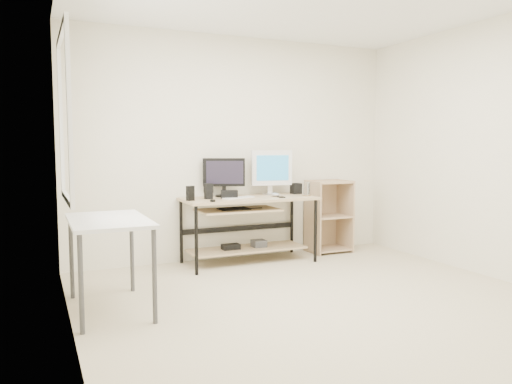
{
  "coord_description": "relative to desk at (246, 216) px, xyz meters",
  "views": [
    {
      "loc": [
        -2.22,
        -3.49,
        1.33
      ],
      "look_at": [
        -0.07,
        1.3,
        0.84
      ],
      "focal_mm": 35.0,
      "sensor_mm": 36.0,
      "label": 1
    }
  ],
  "objects": [
    {
      "name": "speaker_left",
      "position": [
        -0.44,
        0.02,
        0.3
      ],
      "size": [
        0.09,
        0.09,
        0.17
      ],
      "rotation": [
        0.0,
        0.0,
        0.03
      ],
      "color": "black",
      "rests_on": "desk"
    },
    {
      "name": "room",
      "position": [
        -0.11,
        -1.62,
        0.78
      ],
      "size": [
        4.01,
        4.01,
        2.62
      ],
      "color": "beige",
      "rests_on": "ground"
    },
    {
      "name": "side_table",
      "position": [
        -1.65,
        -1.06,
        0.13
      ],
      "size": [
        0.6,
        1.0,
        0.75
      ],
      "color": "white",
      "rests_on": "ground"
    },
    {
      "name": "shelf_unit",
      "position": [
        1.18,
        0.16,
        -0.09
      ],
      "size": [
        0.5,
        0.4,
        0.9
      ],
      "color": "tan",
      "rests_on": "ground"
    },
    {
      "name": "volume_puck",
      "position": [
        -0.5,
        -0.27,
        0.22
      ],
      "size": [
        0.06,
        0.06,
        0.02
      ],
      "primitive_type": "cylinder",
      "rotation": [
        0.0,
        0.0,
        0.1
      ],
      "color": "black",
      "rests_on": "desk"
    },
    {
      "name": "desk",
      "position": [
        0.0,
        0.0,
        0.0
      ],
      "size": [
        1.5,
        0.65,
        0.75
      ],
      "color": "tan",
      "rests_on": "ground"
    },
    {
      "name": "drinking_glass",
      "position": [
        0.72,
        -0.12,
        0.3
      ],
      "size": [
        0.1,
        0.1,
        0.15
      ],
      "primitive_type": "cylinder",
      "rotation": [
        0.0,
        0.0,
        0.4
      ],
      "color": "white",
      "rests_on": "coaster"
    },
    {
      "name": "white_imac",
      "position": [
        0.4,
        0.16,
        0.52
      ],
      "size": [
        0.5,
        0.16,
        0.53
      ],
      "rotation": [
        0.0,
        0.0,
        -0.13
      ],
      "color": "silver",
      "rests_on": "desk"
    },
    {
      "name": "smartphone",
      "position": [
        0.36,
        -0.16,
        0.22
      ],
      "size": [
        0.1,
        0.14,
        0.01
      ],
      "primitive_type": "cube",
      "rotation": [
        0.0,
        0.0,
        -0.25
      ],
      "color": "black",
      "rests_on": "desk"
    },
    {
      "name": "mouse",
      "position": [
        0.34,
        -0.05,
        0.23
      ],
      "size": [
        0.1,
        0.14,
        0.04
      ],
      "primitive_type": "ellipsoid",
      "rotation": [
        0.0,
        0.0,
        0.14
      ],
      "color": "#B2B2B7",
      "rests_on": "desk"
    },
    {
      "name": "audio_controller",
      "position": [
        -0.67,
        -0.06,
        0.29
      ],
      "size": [
        0.09,
        0.07,
        0.16
      ],
      "primitive_type": "cube",
      "rotation": [
        0.0,
        0.0,
        0.33
      ],
      "color": "black",
      "rests_on": "desk"
    },
    {
      "name": "speaker_right",
      "position": [
        0.71,
        0.14,
        0.28
      ],
      "size": [
        0.12,
        0.12,
        0.13
      ],
      "primitive_type": "cube",
      "rotation": [
        0.0,
        0.0,
        0.1
      ],
      "color": "black",
      "rests_on": "desk"
    },
    {
      "name": "coaster",
      "position": [
        0.72,
        -0.12,
        0.21
      ],
      "size": [
        0.13,
        0.13,
        0.01
      ],
      "primitive_type": "cylinder",
      "rotation": [
        0.0,
        0.0,
        0.4
      ],
      "color": "olive",
      "rests_on": "desk"
    },
    {
      "name": "black_monitor",
      "position": [
        -0.2,
        0.19,
        0.46
      ],
      "size": [
        0.46,
        0.24,
        0.44
      ],
      "rotation": [
        0.0,
        0.0,
        -0.41
      ],
      "color": "black",
      "rests_on": "desk"
    },
    {
      "name": "center_speaker",
      "position": [
        -0.22,
        -0.03,
        0.26
      ],
      "size": [
        0.2,
        0.13,
        0.09
      ],
      "primitive_type": "cube",
      "rotation": [
        0.0,
        0.0,
        -0.28
      ],
      "color": "black",
      "rests_on": "desk"
    },
    {
      "name": "keyboard",
      "position": [
        -0.12,
        -0.06,
        0.22
      ],
      "size": [
        0.4,
        0.24,
        0.01
      ],
      "primitive_type": "cube",
      "rotation": [
        0.0,
        0.0,
        0.35
      ],
      "color": "white",
      "rests_on": "desk"
    }
  ]
}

